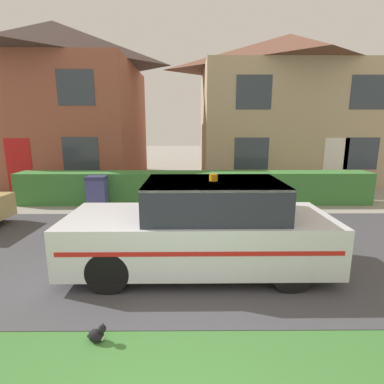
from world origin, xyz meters
TOP-DOWN VIEW (x-y plane):
  - road_strip at (0.00, 3.79)m, footprint 28.00×5.21m
  - garden_hedge at (0.33, 7.75)m, footprint 11.71×0.87m
  - police_car at (0.40, 2.87)m, footprint 4.55×1.76m
  - cat at (-0.92, 1.00)m, footprint 0.27×0.18m
  - house_left at (-6.09, 12.88)m, footprint 7.67×6.79m
  - house_right at (4.95, 13.22)m, footprint 8.60×6.52m
  - wheelie_bin at (-2.73, 7.15)m, footprint 0.62×0.69m

SIDE VIEW (x-z plane):
  - road_strip at x=0.00m, z-range 0.00..0.01m
  - cat at x=-0.92m, z-range -0.02..0.22m
  - wheelie_bin at x=-2.73m, z-range 0.00..1.04m
  - garden_hedge at x=0.33m, z-range 0.00..1.06m
  - police_car at x=0.40m, z-range -0.08..1.65m
  - house_right at x=4.95m, z-range 0.06..6.91m
  - house_left at x=-6.09m, z-range 0.07..7.35m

